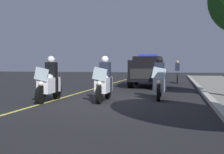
% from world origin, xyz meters
% --- Properties ---
extents(ground_plane, '(80.00, 80.00, 0.00)m').
position_xyz_m(ground_plane, '(0.00, 0.00, 0.00)').
color(ground_plane, black).
extents(curb_strip, '(48.00, 0.24, 0.15)m').
position_xyz_m(curb_strip, '(0.00, 3.72, 0.07)').
color(curb_strip, '#B7B5AD').
rests_on(curb_strip, ground).
extents(lane_stripe_center, '(48.00, 0.12, 0.01)m').
position_xyz_m(lane_stripe_center, '(0.00, -2.17, 0.00)').
color(lane_stripe_center, '#E0D14C').
rests_on(lane_stripe_center, ground).
extents(police_motorcycle_lead_left, '(2.14, 0.58, 1.72)m').
position_xyz_m(police_motorcycle_lead_left, '(0.59, -2.18, 0.70)').
color(police_motorcycle_lead_left, black).
rests_on(police_motorcycle_lead_left, ground).
extents(police_motorcycle_lead_right, '(2.14, 0.58, 1.72)m').
position_xyz_m(police_motorcycle_lead_right, '(0.03, -0.21, 0.70)').
color(police_motorcycle_lead_right, black).
rests_on(police_motorcycle_lead_right, ground).
extents(police_motorcycle_trailing, '(2.14, 0.58, 1.72)m').
position_xyz_m(police_motorcycle_trailing, '(-1.14, 1.80, 0.70)').
color(police_motorcycle_trailing, black).
rests_on(police_motorcycle_trailing, ground).
extents(police_suv, '(4.96, 2.20, 2.05)m').
position_xyz_m(police_suv, '(-7.80, 0.64, 1.07)').
color(police_suv, black).
rests_on(police_suv, ground).
extents(cyclist_background, '(1.76, 0.33, 1.69)m').
position_xyz_m(cyclist_background, '(-11.33, 2.50, 0.84)').
color(cyclist_background, black).
rests_on(cyclist_background, ground).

